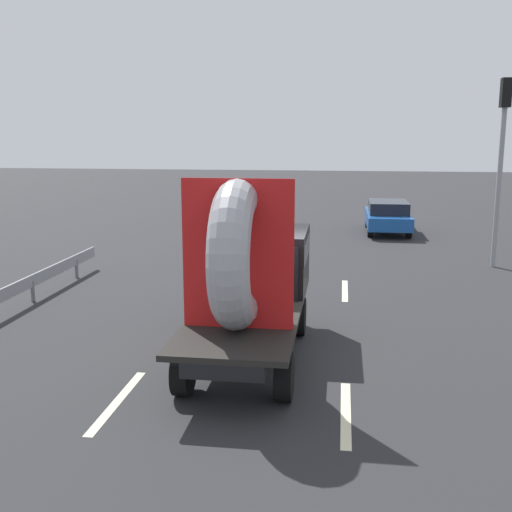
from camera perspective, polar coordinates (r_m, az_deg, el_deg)
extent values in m
plane|color=#28282B|center=(12.87, 0.67, -8.42)|extent=(120.00, 120.00, 0.00)
cylinder|color=black|center=(13.78, -3.12, -5.28)|extent=(0.28, 0.83, 0.83)
cylinder|color=black|center=(13.56, 3.98, -5.56)|extent=(0.28, 0.83, 0.83)
cylinder|color=black|center=(10.62, -6.71, -10.51)|extent=(0.28, 0.83, 0.83)
cylinder|color=black|center=(10.34, 2.61, -11.06)|extent=(0.28, 0.83, 0.83)
cube|color=black|center=(11.93, -0.67, -5.84)|extent=(1.30, 5.51, 0.25)
cube|color=black|center=(13.34, 0.41, -0.43)|extent=(2.00, 2.14, 1.35)
cube|color=black|center=(13.24, 0.38, 0.78)|extent=(2.02, 2.03, 0.44)
cube|color=black|center=(10.87, -1.52, -6.61)|extent=(2.00, 3.36, 0.10)
cube|color=black|center=(12.27, -0.28, -1.61)|extent=(1.80, 0.08, 1.10)
torus|color=#9E9EA3|center=(10.39, -1.69, 0.13)|extent=(0.69, 2.56, 2.56)
cube|color=red|center=(10.39, -1.69, 0.13)|extent=(1.90, 0.03, 2.56)
cylinder|color=black|center=(29.21, 10.29, 3.25)|extent=(0.22, 0.65, 0.65)
cylinder|color=black|center=(29.32, 13.40, 3.15)|extent=(0.22, 0.65, 0.65)
cylinder|color=black|center=(26.51, 10.51, 2.43)|extent=(0.22, 0.65, 0.65)
cylinder|color=black|center=(26.63, 13.93, 2.32)|extent=(0.22, 0.65, 0.65)
cube|color=#194C99|center=(27.87, 12.05, 3.38)|extent=(1.83, 4.28, 0.56)
cube|color=black|center=(27.70, 12.11, 4.45)|extent=(1.65, 2.40, 0.51)
cylinder|color=gray|center=(21.44, 21.48, 5.77)|extent=(0.16, 0.16, 5.12)
cube|color=black|center=(21.40, 22.08, 13.80)|extent=(0.30, 0.36, 0.90)
sphere|color=red|center=(21.46, 22.59, 14.51)|extent=(0.20, 0.20, 0.20)
cube|color=gray|center=(15.98, -22.24, -3.29)|extent=(0.06, 10.88, 0.32)
cylinder|color=slate|center=(17.19, -19.92, -3.07)|extent=(0.10, 0.10, 0.55)
cylinder|color=slate|center=(19.57, -16.24, -1.14)|extent=(0.10, 0.10, 0.55)
cube|color=beige|center=(10.70, -12.66, -12.94)|extent=(0.16, 2.48, 0.01)
cube|color=beige|center=(17.79, -3.91, -2.83)|extent=(0.16, 2.52, 0.01)
cube|color=beige|center=(10.15, 8.29, -14.15)|extent=(0.16, 2.37, 0.01)
cube|color=beige|center=(17.49, 8.21, -3.17)|extent=(0.16, 2.38, 0.01)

